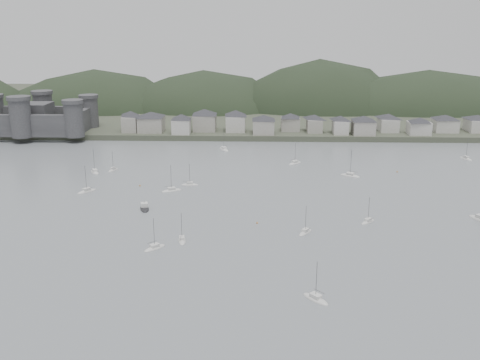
{
  "coord_description": "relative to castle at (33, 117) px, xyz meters",
  "views": [
    {
      "loc": [
        5.92,
        -119.7,
        63.14
      ],
      "look_at": [
        0.0,
        75.0,
        6.0
      ],
      "focal_mm": 40.65,
      "sensor_mm": 36.0,
      "label": 1
    }
  ],
  "objects": [
    {
      "name": "mooring_buoys",
      "position": [
        127.88,
        -118.69,
        -10.81
      ],
      "size": [
        165.46,
        96.55,
        0.7
      ],
      "color": "#B7793D",
      "rests_on": "ground"
    },
    {
      "name": "motor_launch_far",
      "position": [
        87.1,
        -121.49,
        -10.68
      ],
      "size": [
        5.19,
        8.85,
        3.99
      ],
      "rotation": [
        0.0,
        0.0,
        3.42
      ],
      "color": "black",
      "rests_on": "ground"
    },
    {
      "name": "far_shore_land",
      "position": [
        120.0,
        115.2,
        -9.46
      ],
      "size": [
        900.0,
        250.0,
        3.0
      ],
      "primitive_type": "cube",
      "color": "#383D2D",
      "rests_on": "ground"
    },
    {
      "name": "moored_fleet",
      "position": [
        122.24,
        -107.34,
        -10.79
      ],
      "size": [
        252.37,
        177.82,
        12.71
      ],
      "color": "silver",
      "rests_on": "ground"
    },
    {
      "name": "forested_ridge",
      "position": [
        124.83,
        89.6,
        -22.25
      ],
      "size": [
        851.55,
        103.94,
        102.57
      ],
      "color": "black",
      "rests_on": "ground"
    },
    {
      "name": "waterfront_town",
      "position": [
        170.59,
        3.54,
        -2.3
      ],
      "size": [
        451.48,
        28.46,
        12.92
      ],
      "color": "gray",
      "rests_on": "far_shore_land"
    },
    {
      "name": "castle",
      "position": [
        0.0,
        0.0,
        0.0
      ],
      "size": [
        66.0,
        43.0,
        20.0
      ],
      "color": "#373739",
      "rests_on": "far_shore_land"
    },
    {
      "name": "ground",
      "position": [
        120.0,
        -179.8,
        -10.96
      ],
      "size": [
        900.0,
        900.0,
        0.0
      ],
      "primitive_type": "plane",
      "color": "slate",
      "rests_on": "ground"
    }
  ]
}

